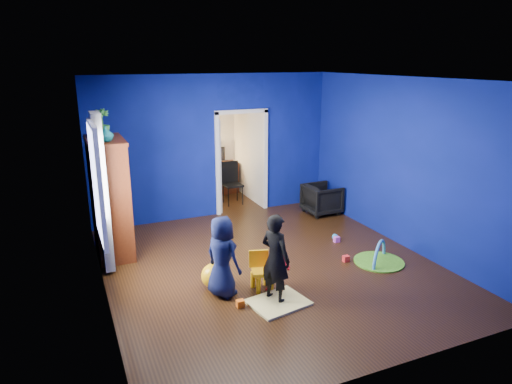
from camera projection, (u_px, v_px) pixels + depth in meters
name	position (u px, v px, depth m)	size (l,w,h in m)	color
floor	(271.00, 266.00, 7.26)	(5.00, 5.50, 0.01)	black
ceiling	(273.00, 79.00, 6.44)	(5.00, 5.50, 0.01)	white
wall_back	(214.00, 147.00, 9.27)	(5.00, 0.02, 2.90)	navy
wall_front	(393.00, 244.00, 4.43)	(5.00, 0.02, 2.90)	navy
wall_left	(97.00, 198.00, 5.89)	(0.02, 5.50, 2.90)	navy
wall_right	(404.00, 164.00, 7.80)	(0.02, 5.50, 2.90)	navy
alcove	(227.00, 147.00, 10.32)	(1.00, 1.75, 2.50)	silver
armchair	(322.00, 199.00, 9.66)	(0.68, 0.70, 0.63)	black
child_black	(275.00, 258.00, 6.07)	(0.45, 0.30, 1.24)	black
child_navy	(222.00, 257.00, 6.23)	(0.56, 0.37, 1.15)	#101A3C
toddler_red	(278.00, 268.00, 6.32)	(0.37, 0.29, 0.76)	red
vase	(106.00, 134.00, 6.92)	(0.23, 0.23, 0.24)	#0D656E
potted_plant	(102.00, 123.00, 7.35)	(0.25, 0.25, 0.44)	#338D35
tv_armoire	(110.00, 198.00, 7.49)	(0.58, 1.14, 1.96)	#390E09
crt_tv	(112.00, 195.00, 7.50)	(0.46, 0.70, 0.54)	silver
yellow_blanket	(278.00, 302.00, 6.15)	(0.75, 0.60, 0.03)	#F2E07A
hopper_ball	(214.00, 276.00, 6.54)	(0.36, 0.36, 0.36)	yellow
kid_chair	(262.00, 273.00, 6.48)	(0.28, 0.28, 0.50)	yellow
play_mat	(379.00, 262.00, 7.40)	(0.80, 0.80, 0.02)	#359221
toy_arch	(379.00, 261.00, 7.39)	(0.73, 0.73, 0.05)	#3F8CD8
window_left	(95.00, 183.00, 6.18)	(0.03, 0.95, 1.55)	white
curtain	(102.00, 193.00, 6.79)	(0.14, 0.42, 2.40)	slate
doorway	(242.00, 164.00, 9.61)	(1.16, 0.10, 2.10)	white
study_desk	(219.00, 178.00, 11.13)	(0.88, 0.44, 0.75)	#3D140A
desk_monitor	(217.00, 154.00, 11.07)	(0.40, 0.05, 0.32)	black
desk_lamp	(206.00, 156.00, 10.92)	(0.14, 0.14, 0.14)	#FFD88C
folding_chair	(233.00, 184.00, 10.26)	(0.40, 0.40, 0.92)	black
book_shelf	(216.00, 110.00, 10.76)	(0.88, 0.24, 0.04)	white
toy_0	(346.00, 259.00, 7.41)	(0.10, 0.08, 0.10)	red
toy_1	(335.00, 237.00, 8.31)	(0.11, 0.11, 0.11)	#2594D2
toy_2	(240.00, 304.00, 6.05)	(0.10, 0.08, 0.10)	#F55F0C
toy_3	(337.00, 239.00, 8.20)	(0.10, 0.08, 0.10)	#D24ED2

